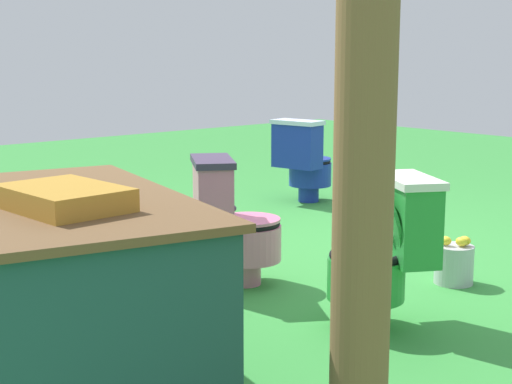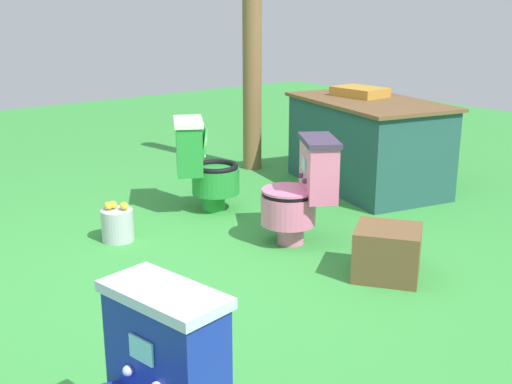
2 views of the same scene
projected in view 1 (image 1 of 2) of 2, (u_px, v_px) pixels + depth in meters
ground at (333, 249)px, 5.22m from camera, size 14.00×14.00×0.00m
toilet_blue at (304, 160)px, 6.73m from camera, size 0.48×0.56×0.73m
toilet_pink at (233, 221)px, 4.36m from camera, size 0.60×0.63×0.73m
toilet_green at (385, 250)px, 3.71m from camera, size 0.60×0.63×0.73m
vendor_table at (66, 296)px, 2.96m from camera, size 1.61×1.16×0.85m
wooden_post at (364, 170)px, 2.26m from camera, size 0.18×0.18×1.94m
small_crate at (156, 236)px, 4.93m from camera, size 0.51×0.51×0.31m
lemon_bucket at (454, 263)px, 4.43m from camera, size 0.22×0.22×0.28m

